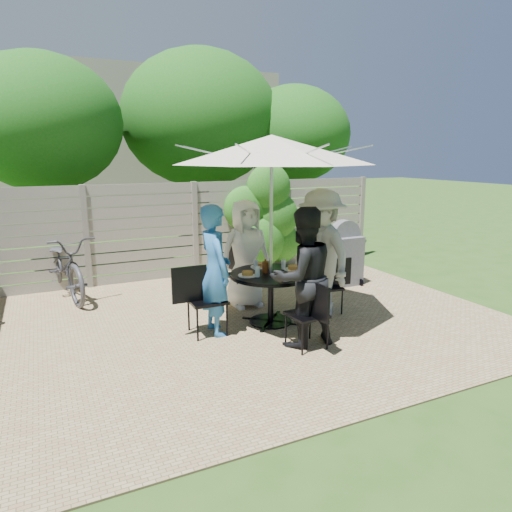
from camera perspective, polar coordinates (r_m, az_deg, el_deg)
name	(u,v)px	position (r m, az deg, el deg)	size (l,w,h in m)	color
backyard_envelope	(128,146)	(15.96, -15.76, 13.12)	(60.00, 60.00, 5.00)	#254917
patio_table	(271,288)	(6.43, 1.85, -4.06)	(1.15, 1.15, 0.75)	black
umbrella	(272,150)	(6.16, 1.98, 13.15)	(2.73, 2.73, 2.61)	silver
chair_back	(242,286)	(7.33, -1.72, -3.80)	(0.51, 0.72, 0.97)	black
person_back	(246,254)	(7.07, -1.29, 0.24)	(0.83, 0.54, 1.70)	silver
chair_left	(206,314)	(6.13, -6.24, -7.23)	(0.70, 0.47, 0.97)	black
person_left	(215,271)	(6.01, -5.15, -1.82)	(0.64, 0.42, 1.75)	#2766AA
chair_front	(307,328)	(5.73, 6.41, -8.96)	(0.45, 0.66, 0.89)	black
person_front	(302,278)	(5.64, 5.83, -2.73)	(0.86, 0.67, 1.76)	black
chair_right	(327,297)	(7.00, 8.86, -5.10)	(0.62, 0.44, 0.84)	black
person_right	(321,253)	(6.74, 8.12, 0.33)	(1.22, 0.70, 1.89)	#9B9B97
plate_back	(259,266)	(6.67, 0.41, -1.20)	(0.26, 0.26, 0.06)	white
plate_left	(247,274)	(6.21, -1.08, -2.28)	(0.26, 0.26, 0.06)	white
plate_front	(284,277)	(6.06, 3.46, -2.68)	(0.26, 0.26, 0.06)	white
plate_right	(293,268)	(6.54, 4.65, -1.55)	(0.26, 0.26, 0.06)	white
plate_extra	(293,275)	(6.20, 4.64, -2.34)	(0.24, 0.24, 0.06)	white
glass_back	(256,265)	(6.53, -0.02, -1.10)	(0.07, 0.07, 0.14)	silver
glass_left	(257,272)	(6.15, 0.18, -1.99)	(0.07, 0.07, 0.14)	silver
glass_right	(283,264)	(6.56, 3.44, -1.06)	(0.07, 0.07, 0.14)	silver
syrup_jug	(265,267)	(6.37, 1.18, -1.38)	(0.09, 0.09, 0.16)	#59280C
coffee_cup	(270,265)	(6.59, 1.74, -1.07)	(0.08, 0.08, 0.12)	#C6B293
bicycle	(65,266)	(8.24, -22.77, -1.14)	(0.72, 2.07, 1.09)	#333338
bbq_grill	(344,256)	(8.45, 10.90, 0.03)	(0.60, 0.47, 1.21)	#5B5C60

